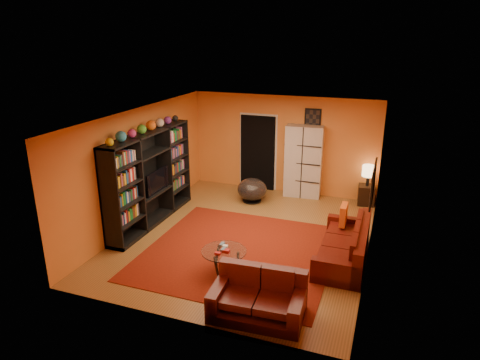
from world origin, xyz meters
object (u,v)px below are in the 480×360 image
(storage_cabinet, at_px, (303,162))
(bowl_chair, at_px, (252,189))
(loveseat, at_px, (259,297))
(coffee_table, at_px, (224,253))
(sofa, at_px, (347,246))
(entertainment_unit, at_px, (150,178))
(side_table, at_px, (366,195))
(table_lamp, at_px, (369,171))
(tv, at_px, (154,181))

(storage_cabinet, relative_size, bowl_chair, 2.51)
(loveseat, distance_m, storage_cabinet, 5.28)
(bowl_chair, bearing_deg, coffee_table, -79.93)
(sofa, height_order, storage_cabinet, storage_cabinet)
(entertainment_unit, distance_m, side_table, 5.36)
(entertainment_unit, xyz_separation_m, storage_cabinet, (2.88, 2.80, -0.10))
(bowl_chair, distance_m, table_lamp, 2.94)
(bowl_chair, relative_size, table_lamp, 1.43)
(tv, bearing_deg, storage_cabinet, -46.02)
(loveseat, relative_size, coffee_table, 1.78)
(side_table, xyz_separation_m, table_lamp, (0.00, -0.00, 0.62))
(sofa, height_order, loveseat, same)
(entertainment_unit, xyz_separation_m, bowl_chair, (1.76, 1.95, -0.72))
(storage_cabinet, distance_m, side_table, 1.79)
(coffee_table, height_order, storage_cabinet, storage_cabinet)
(sofa, xyz_separation_m, storage_cabinet, (-1.53, 3.08, 0.66))
(storage_cabinet, bearing_deg, side_table, -5.55)
(sofa, height_order, side_table, sofa)
(side_table, bearing_deg, storage_cabinet, 178.26)
(side_table, bearing_deg, loveseat, -103.06)
(loveseat, xyz_separation_m, table_lamp, (1.20, 5.17, 0.59))
(sofa, xyz_separation_m, coffee_table, (-2.05, -1.19, 0.08))
(loveseat, xyz_separation_m, side_table, (1.20, 5.17, -0.04))
(tv, height_order, loveseat, tv)
(side_table, bearing_deg, table_lamp, -90.00)
(loveseat, distance_m, bowl_chair, 4.64)
(coffee_table, height_order, table_lamp, table_lamp)
(storage_cabinet, bearing_deg, table_lamp, -5.55)
(bowl_chair, bearing_deg, storage_cabinet, 37.25)
(entertainment_unit, relative_size, loveseat, 2.06)
(tv, xyz_separation_m, loveseat, (3.28, -2.49, -0.69))
(storage_cabinet, xyz_separation_m, bowl_chair, (-1.12, -0.85, -0.62))
(entertainment_unit, distance_m, loveseat, 4.18)
(sofa, xyz_separation_m, table_lamp, (0.11, 3.03, 0.59))
(tv, distance_m, coffee_table, 2.84)
(sofa, height_order, coffee_table, sofa)
(coffee_table, xyz_separation_m, table_lamp, (2.16, 4.22, 0.50))
(storage_cabinet, distance_m, bowl_chair, 1.54)
(tv, bearing_deg, table_lamp, -59.10)
(storage_cabinet, xyz_separation_m, side_table, (1.65, -0.05, -0.70))
(tv, bearing_deg, coffee_table, -123.70)
(storage_cabinet, bearing_deg, tv, -139.83)
(bowl_chair, relative_size, side_table, 1.51)
(entertainment_unit, xyz_separation_m, coffee_table, (2.36, -1.47, -0.68))
(side_table, bearing_deg, tv, -149.10)
(entertainment_unit, distance_m, bowl_chair, 2.72)
(sofa, bearing_deg, bowl_chair, 139.63)
(table_lamp, bearing_deg, entertainment_unit, -148.71)
(tv, height_order, side_table, tv)
(bowl_chair, bearing_deg, entertainment_unit, -132.03)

